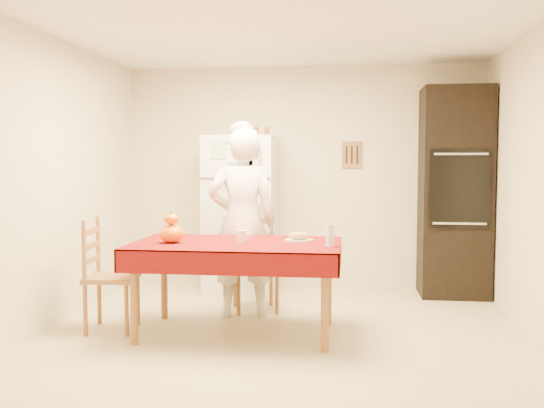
% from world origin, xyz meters
% --- Properties ---
extents(floor, '(4.50, 4.50, 0.00)m').
position_xyz_m(floor, '(0.00, 0.00, 0.00)').
color(floor, tan).
rests_on(floor, ground).
extents(room_shell, '(4.02, 4.52, 2.51)m').
position_xyz_m(room_shell, '(0.00, 0.00, 1.62)').
color(room_shell, beige).
rests_on(room_shell, ground).
extents(refrigerator, '(0.75, 0.74, 1.70)m').
position_xyz_m(refrigerator, '(-0.65, 1.88, 0.85)').
color(refrigerator, white).
rests_on(refrigerator, floor).
extents(oven_cabinet, '(0.70, 0.62, 2.20)m').
position_xyz_m(oven_cabinet, '(1.63, 1.93, 1.10)').
color(oven_cabinet, black).
rests_on(oven_cabinet, floor).
extents(dining_table, '(1.70, 1.00, 0.76)m').
position_xyz_m(dining_table, '(-0.39, 0.20, 0.69)').
color(dining_table, brown).
rests_on(dining_table, floor).
extents(chair_far, '(0.52, 0.50, 0.95)m').
position_xyz_m(chair_far, '(-0.38, 1.06, 0.51)').
color(chair_far, brown).
rests_on(chair_far, floor).
extents(chair_left, '(0.44, 0.46, 0.95)m').
position_xyz_m(chair_left, '(-1.52, 0.16, 0.51)').
color(chair_left, brown).
rests_on(chair_left, floor).
extents(seated_woman, '(0.70, 0.54, 1.73)m').
position_xyz_m(seated_woman, '(-0.45, 0.79, 0.87)').
color(seated_woman, white).
rests_on(seated_woman, floor).
extents(coffee_mug, '(0.08, 0.08, 0.10)m').
position_xyz_m(coffee_mug, '(-0.35, 0.21, 0.81)').
color(coffee_mug, white).
rests_on(coffee_mug, dining_table).
extents(pumpkin_lower, '(0.20, 0.20, 0.15)m').
position_xyz_m(pumpkin_lower, '(-0.91, 0.11, 0.84)').
color(pumpkin_lower, '#C45504').
rests_on(pumpkin_lower, dining_table).
extents(pumpkin_upper, '(0.12, 0.12, 0.09)m').
position_xyz_m(pumpkin_upper, '(-0.91, 0.11, 0.96)').
color(pumpkin_upper, '#EC5105').
rests_on(pumpkin_upper, pumpkin_lower).
extents(wine_glass, '(0.07, 0.07, 0.18)m').
position_xyz_m(wine_glass, '(0.38, 0.07, 0.85)').
color(wine_glass, silver).
rests_on(wine_glass, dining_table).
extents(bread_plate, '(0.24, 0.24, 0.02)m').
position_xyz_m(bread_plate, '(0.11, 0.33, 0.77)').
color(bread_plate, silver).
rests_on(bread_plate, dining_table).
extents(bread_loaf, '(0.18, 0.10, 0.06)m').
position_xyz_m(bread_loaf, '(0.11, 0.33, 0.81)').
color(bread_loaf, '#A47951').
rests_on(bread_loaf, bread_plate).
extents(spice_jar_left, '(0.05, 0.05, 0.10)m').
position_xyz_m(spice_jar_left, '(-0.58, 1.93, 1.75)').
color(spice_jar_left, '#92611A').
rests_on(spice_jar_left, refrigerator).
extents(spice_jar_mid, '(0.05, 0.05, 0.10)m').
position_xyz_m(spice_jar_mid, '(-0.49, 1.93, 1.75)').
color(spice_jar_mid, brown).
rests_on(spice_jar_mid, refrigerator).
extents(spice_jar_right, '(0.05, 0.05, 0.10)m').
position_xyz_m(spice_jar_right, '(-0.37, 1.93, 1.75)').
color(spice_jar_right, brown).
rests_on(spice_jar_right, refrigerator).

